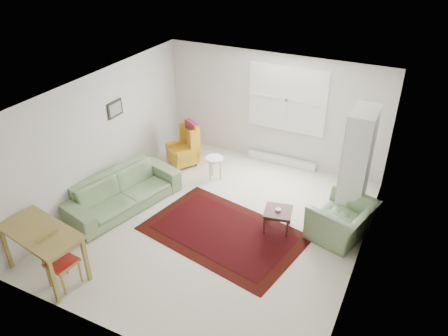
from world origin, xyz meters
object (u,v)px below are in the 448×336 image
at_px(armchair, 342,217).
at_px(cabinet, 357,165).
at_px(sofa, 122,186).
at_px(coffee_table, 278,219).
at_px(desk, 45,252).
at_px(desk_chair, 61,261).
at_px(stool, 214,168).
at_px(wingback_chair, 182,145).

distance_m(armchair, cabinet, 1.00).
distance_m(sofa, armchair, 4.11).
distance_m(coffee_table, desk, 3.91).
relative_size(coffee_table, cabinet, 0.23).
relative_size(coffee_table, desk_chair, 0.52).
bearing_deg(stool, desk_chair, -99.39).
bearing_deg(wingback_chair, coffee_table, 6.68).
bearing_deg(armchair, wingback_chair, -88.83).
bearing_deg(stool, armchair, -14.62).
xyz_separation_m(stool, desk, (-1.02, -3.72, 0.17)).
bearing_deg(desk, armchair, 37.18).
distance_m(coffee_table, stool, 2.10).
bearing_deg(wingback_chair, stool, 17.91).
bearing_deg(desk, stool, 74.60).
bearing_deg(stool, wingback_chair, 166.44).
bearing_deg(coffee_table, desk_chair, -131.72).
relative_size(sofa, cabinet, 1.09).
distance_m(stool, cabinet, 3.00).
xyz_separation_m(armchair, wingback_chair, (-3.80, 0.97, 0.09)).
distance_m(cabinet, desk_chair, 5.20).
relative_size(wingback_chair, coffee_table, 2.09).
bearing_deg(coffee_table, sofa, -167.38).
relative_size(coffee_table, stool, 0.94).
relative_size(armchair, wingback_chair, 1.05).
bearing_deg(sofa, cabinet, -52.50).
bearing_deg(cabinet, coffee_table, -135.79).
bearing_deg(cabinet, desk, -136.57).
xyz_separation_m(wingback_chair, stool, (0.91, -0.22, -0.25)).
xyz_separation_m(sofa, coffee_table, (2.93, 0.66, -0.27)).
bearing_deg(stool, desk, -105.40).
distance_m(armchair, desk_chair, 4.64).
relative_size(stool, desk, 0.38).
relative_size(armchair, desk_chair, 1.15).
distance_m(armchair, desk, 4.91).
height_order(armchair, coffee_table, armchair).
bearing_deg(armchair, cabinet, -164.47).
height_order(cabinet, desk, cabinet).
height_order(armchair, cabinet, cabinet).
height_order(stool, desk_chair, desk_chair).
relative_size(wingback_chair, desk_chair, 1.09).
height_order(coffee_table, cabinet, cabinet).
relative_size(desk, desk_chair, 1.47).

